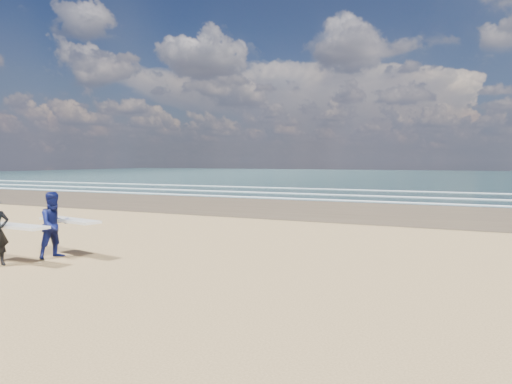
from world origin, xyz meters
The scene contains 1 object.
surfer_far centered at (-0.09, 2.04, 0.93)m, with size 2.26×1.33×1.85m.
Camera 1 is at (10.12, -7.21, 2.72)m, focal length 32.00 mm.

